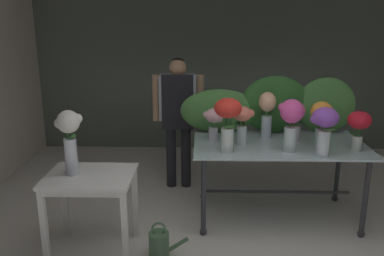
# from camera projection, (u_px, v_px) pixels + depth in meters

# --- Properties ---
(ground_plane) EXTENTS (8.68, 8.68, 0.00)m
(ground_plane) POSITION_uv_depth(u_px,v_px,m) (232.00, 198.00, 4.73)
(ground_plane) COLOR silver
(wall_back) EXTENTS (5.97, 0.12, 2.99)m
(wall_back) POSITION_uv_depth(u_px,v_px,m) (226.00, 55.00, 6.23)
(wall_back) COLOR slate
(wall_back) RESTS_ON ground
(display_table_glass) EXTENTS (1.73, 1.00, 0.83)m
(display_table_glass) POSITION_uv_depth(u_px,v_px,m) (278.00, 154.00, 4.12)
(display_table_glass) COLOR #A6C1C6
(display_table_glass) RESTS_ON ground
(side_table_white) EXTENTS (0.75, 0.60, 0.74)m
(side_table_white) POSITION_uv_depth(u_px,v_px,m) (91.00, 185.00, 3.50)
(side_table_white) COLOR white
(side_table_white) RESTS_ON ground
(florist) EXTENTS (0.61, 0.24, 1.60)m
(florist) POSITION_uv_depth(u_px,v_px,m) (178.00, 109.00, 4.82)
(florist) COLOR #232328
(florist) RESTS_ON ground
(foliage_backdrop) EXTENTS (1.90, 0.24, 0.63)m
(foliage_backdrop) POSITION_uv_depth(u_px,v_px,m) (270.00, 107.00, 4.38)
(foliage_backdrop) COLOR #477F3D
(foliage_backdrop) RESTS_ON display_table_glass
(vase_peach_stock) EXTENTS (0.18, 0.18, 0.49)m
(vase_peach_stock) POSITION_uv_depth(u_px,v_px,m) (267.00, 111.00, 4.19)
(vase_peach_stock) COLOR silver
(vase_peach_stock) RESTS_ON display_table_glass
(vase_sunset_hydrangea) EXTENTS (0.21, 0.21, 0.45)m
(vase_sunset_hydrangea) POSITION_uv_depth(u_px,v_px,m) (321.00, 118.00, 3.90)
(vase_sunset_hydrangea) COLOR silver
(vase_sunset_hydrangea) RESTS_ON display_table_glass
(vase_coral_snapdragons) EXTENTS (0.21, 0.18, 0.39)m
(vase_coral_snapdragons) POSITION_uv_depth(u_px,v_px,m) (243.00, 121.00, 3.97)
(vase_coral_snapdragons) COLOR silver
(vase_coral_snapdragons) RESTS_ON display_table_glass
(vase_scarlet_lilies) EXTENTS (0.26, 0.26, 0.52)m
(vase_scarlet_lilies) POSITION_uv_depth(u_px,v_px,m) (228.00, 117.00, 3.72)
(vase_scarlet_lilies) COLOR silver
(vase_scarlet_lilies) RESTS_ON display_table_glass
(vase_blush_anemones) EXTENTS (0.20, 0.17, 0.34)m
(vase_blush_anemones) POSITION_uv_depth(u_px,v_px,m) (214.00, 121.00, 4.11)
(vase_blush_anemones) COLOR silver
(vase_blush_anemones) RESTS_ON display_table_glass
(vase_fuchsia_ranunculus) EXTENTS (0.24, 0.22, 0.50)m
(vase_fuchsia_ranunculus) POSITION_uv_depth(u_px,v_px,m) (291.00, 120.00, 3.75)
(vase_fuchsia_ranunculus) COLOR silver
(vase_fuchsia_ranunculus) RESTS_ON display_table_glass
(vase_rosy_roses) EXTENTS (0.17, 0.17, 0.40)m
(vase_rosy_roses) POSITION_uv_depth(u_px,v_px,m) (296.00, 118.00, 4.09)
(vase_rosy_roses) COLOR silver
(vase_rosy_roses) RESTS_ON display_table_glass
(vase_violet_carnations) EXTENTS (0.25, 0.24, 0.45)m
(vase_violet_carnations) POSITION_uv_depth(u_px,v_px,m) (324.00, 126.00, 3.63)
(vase_violet_carnations) COLOR silver
(vase_violet_carnations) RESTS_ON display_table_glass
(vase_crimson_tulips) EXTENTS (0.22, 0.22, 0.39)m
(vase_crimson_tulips) POSITION_uv_depth(u_px,v_px,m) (359.00, 124.00, 3.78)
(vase_crimson_tulips) COLOR silver
(vase_crimson_tulips) RESTS_ON display_table_glass
(vase_white_roses_tall) EXTENTS (0.24, 0.19, 0.57)m
(vase_white_roses_tall) POSITION_uv_depth(u_px,v_px,m) (69.00, 136.00, 3.39)
(vase_white_roses_tall) COLOR silver
(vase_white_roses_tall) RESTS_ON side_table_white
(watering_can) EXTENTS (0.35, 0.18, 0.34)m
(watering_can) POSITION_uv_depth(u_px,v_px,m) (160.00, 245.00, 3.53)
(watering_can) COLOR #4C704C
(watering_can) RESTS_ON ground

